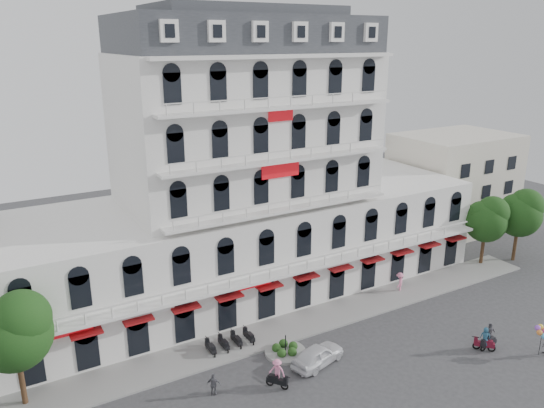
{
  "coord_description": "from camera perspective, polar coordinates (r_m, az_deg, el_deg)",
  "views": [
    {
      "loc": [
        -21.59,
        -24.19,
        23.15
      ],
      "look_at": [
        -1.88,
        10.0,
        10.81
      ],
      "focal_mm": 35.0,
      "sensor_mm": 36.0,
      "label": 1
    }
  ],
  "objects": [
    {
      "name": "rider_center",
      "position": [
        38.22,
        0.55,
        -17.69
      ],
      "size": [
        1.22,
        1.43,
        2.25
      ],
      "rotation": [
        0.0,
        0.0,
        5.36
      ],
      "color": "black",
      "rests_on": "ground"
    },
    {
      "name": "parked_scooter_row",
      "position": [
        43.09,
        -4.51,
        -15.19
      ],
      "size": [
        4.4,
        1.8,
        1.1
      ],
      "primitive_type": null,
      "color": "black",
      "rests_on": "ground"
    },
    {
      "name": "tree_west_inner",
      "position": [
        37.94,
        -25.98,
        -11.96
      ],
      "size": [
        4.76,
        4.76,
        8.25
      ],
      "color": "#382314",
      "rests_on": "ground"
    },
    {
      "name": "ground",
      "position": [
        39.84,
        10.1,
        -18.47
      ],
      "size": [
        120.0,
        120.0,
        0.0
      ],
      "primitive_type": "plane",
      "color": "#38383A",
      "rests_on": "ground"
    },
    {
      "name": "pedestrian_right",
      "position": [
        52.41,
        13.57,
        -8.19
      ],
      "size": [
        1.45,
        1.3,
        1.94
      ],
      "primitive_type": "imported",
      "rotation": [
        0.0,
        0.0,
        3.73
      ],
      "color": "pink",
      "rests_on": "ground"
    },
    {
      "name": "pedestrian_mid",
      "position": [
        38.0,
        -6.29,
        -18.73
      ],
      "size": [
        1.03,
        0.89,
        1.66
      ],
      "primitive_type": "imported",
      "rotation": [
        0.0,
        0.0,
        2.53
      ],
      "color": "slate",
      "rests_on": "ground"
    },
    {
      "name": "flank_building_east",
      "position": [
        70.06,
        18.86,
        2.25
      ],
      "size": [
        14.0,
        10.0,
        12.0
      ],
      "primitive_type": "cube",
      "color": "beige",
      "rests_on": "ground"
    },
    {
      "name": "traffic_island",
      "position": [
        42.2,
        1.45,
        -15.49
      ],
      "size": [
        3.2,
        3.2,
        1.6
      ],
      "color": "gray",
      "rests_on": "ground"
    },
    {
      "name": "rider_northeast",
      "position": [
        45.48,
        22.34,
        -12.99
      ],
      "size": [
        1.7,
        0.46,
        2.31
      ],
      "rotation": [
        0.0,
        0.0,
        3.15
      ],
      "color": "black",
      "rests_on": "ground"
    },
    {
      "name": "main_building",
      "position": [
        49.19,
        -2.75,
        1.79
      ],
      "size": [
        45.0,
        15.0,
        25.8
      ],
      "color": "silver",
      "rests_on": "ground"
    },
    {
      "name": "rider_east",
      "position": [
        45.28,
        21.93,
        -13.35
      ],
      "size": [
        1.27,
        1.35,
        2.0
      ],
      "rotation": [
        0.0,
        0.0,
        2.31
      ],
      "color": "maroon",
      "rests_on": "ground"
    },
    {
      "name": "tree_east_outer",
      "position": [
        62.24,
        25.15,
        -0.76
      ],
      "size": [
        4.65,
        4.65,
        8.05
      ],
      "color": "#382314",
      "rests_on": "ground"
    },
    {
      "name": "sidewalk",
      "position": [
        45.83,
        2.74,
        -12.88
      ],
      "size": [
        53.0,
        4.0,
        0.16
      ],
      "primitive_type": "cube",
      "color": "gray",
      "rests_on": "ground"
    },
    {
      "name": "parked_car",
      "position": [
        40.92,
        4.95,
        -15.87
      ],
      "size": [
        4.83,
        2.93,
        1.54
      ],
      "primitive_type": "imported",
      "rotation": [
        0.0,
        0.0,
        1.84
      ],
      "color": "white",
      "rests_on": "ground"
    },
    {
      "name": "tree_east_inner",
      "position": [
        59.77,
        22.1,
        -1.42
      ],
      "size": [
        4.4,
        4.37,
        7.57
      ],
      "color": "#382314",
      "rests_on": "ground"
    }
  ]
}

